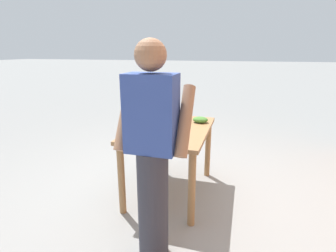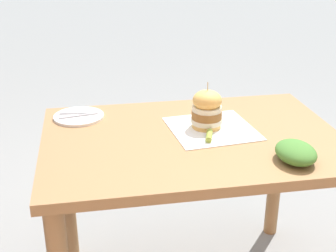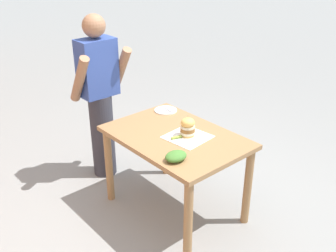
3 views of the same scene
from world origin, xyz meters
The scene contains 6 objects.
patio_table centered at (0.00, 0.00, 0.66)m, with size 0.83×1.20×0.78m.
serving_paper centered at (0.05, -0.09, 0.79)m, with size 0.34×0.34×0.00m, color white.
sandwich centered at (0.07, -0.07, 0.87)m, with size 0.13×0.13×0.20m.
pickle_spear centered at (-0.04, -0.06, 0.80)m, with size 0.02×0.02×0.09m, color #8EA83D.
side_plate_with_forks centered at (0.28, 0.45, 0.79)m, with size 0.22×0.22×0.02m.
side_salad centered at (-0.28, -0.31, 0.82)m, with size 0.18×0.14×0.07m, color #477F33.
Camera 2 is at (-1.67, 0.40, 1.56)m, focal length 50.00 mm.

